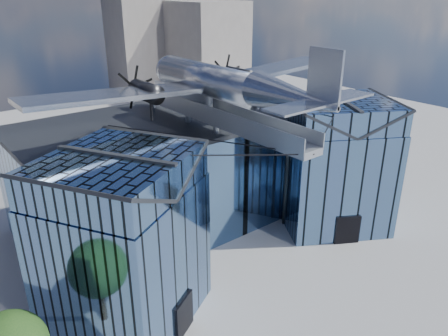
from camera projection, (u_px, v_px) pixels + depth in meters
ground_plane at (239, 254)px, 36.58m from camera, size 120.00×120.00×0.00m
museum at (197, 172)px, 38.61m from camera, size 32.88×24.50×17.60m
bg_towers at (43, 58)px, 69.89m from camera, size 77.00×24.50×26.00m
tree_plaza_e at (362, 156)px, 46.42m from camera, size 4.06×4.06×5.95m
tree_side_e at (356, 146)px, 52.07m from camera, size 3.71×3.71×4.60m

